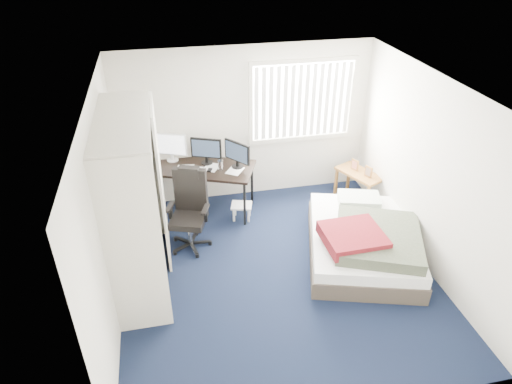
{
  "coord_description": "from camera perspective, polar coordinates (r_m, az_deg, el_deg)",
  "views": [
    {
      "loc": [
        -1.24,
        -4.5,
        4.09
      ],
      "look_at": [
        -0.19,
        0.4,
        1.04
      ],
      "focal_mm": 32.0,
      "sensor_mm": 36.0,
      "label": 1
    }
  ],
  "objects": [
    {
      "name": "pine_box",
      "position": [
        6.12,
        -13.18,
        -9.76
      ],
      "size": [
        0.43,
        0.34,
        0.3
      ],
      "primitive_type": "cube",
      "rotation": [
        0.0,
        0.0,
        0.1
      ],
      "color": "tan",
      "rests_on": "ground"
    },
    {
      "name": "office_chair",
      "position": [
        6.49,
        -8.24,
        -3.12
      ],
      "size": [
        0.71,
        0.71,
        1.18
      ],
      "color": "black",
      "rests_on": "ground"
    },
    {
      "name": "footstool",
      "position": [
        7.09,
        -1.81,
        -1.99
      ],
      "size": [
        0.37,
        0.33,
        0.26
      ],
      "color": "white",
      "rests_on": "ground"
    },
    {
      "name": "nightstand",
      "position": [
        7.6,
        12.77,
        1.97
      ],
      "size": [
        0.67,
        0.86,
        0.71
      ],
      "color": "brown",
      "rests_on": "ground"
    },
    {
      "name": "bed",
      "position": [
        6.45,
        13.33,
        -5.93
      ],
      "size": [
        1.91,
        2.23,
        0.63
      ],
      "color": "#3D342C",
      "rests_on": "ground"
    },
    {
      "name": "room_shell",
      "position": [
        5.33,
        2.95,
        2.32
      ],
      "size": [
        4.2,
        4.2,
        4.2
      ],
      "color": "silver",
      "rests_on": "ground"
    },
    {
      "name": "desk",
      "position": [
        7.07,
        -6.76,
        3.43
      ],
      "size": [
        1.74,
        1.28,
        1.24
      ],
      "color": "black",
      "rests_on": "ground"
    },
    {
      "name": "ground",
      "position": [
        6.2,
        2.57,
        -9.96
      ],
      "size": [
        4.2,
        4.2,
        0.0
      ],
      "primitive_type": "plane",
      "color": "black",
      "rests_on": "ground"
    },
    {
      "name": "closet",
      "position": [
        5.51,
        -14.89,
        0.37
      ],
      "size": [
        0.64,
        1.84,
        2.22
      ],
      "color": "beige",
      "rests_on": "ground"
    },
    {
      "name": "window_assembly",
      "position": [
        7.32,
        5.82,
        11.27
      ],
      "size": [
        1.72,
        0.09,
        1.32
      ],
      "color": "white",
      "rests_on": "ground"
    }
  ]
}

